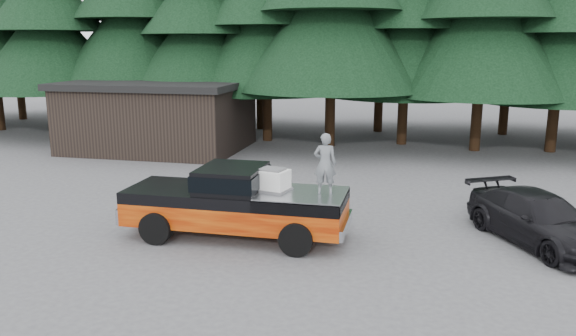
% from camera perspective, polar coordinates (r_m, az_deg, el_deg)
% --- Properties ---
extents(ground, '(120.00, 120.00, 0.00)m').
position_cam_1_polar(ground, '(14.36, -0.82, -8.15)').
color(ground, '#454547').
rests_on(ground, ground).
extents(pickup_truck, '(6.00, 2.04, 1.33)m').
position_cam_1_polar(pickup_truck, '(15.02, -5.30, -4.57)').
color(pickup_truck, '#C4580E').
rests_on(pickup_truck, ground).
extents(truck_cab, '(1.66, 1.90, 0.59)m').
position_cam_1_polar(truck_cab, '(14.80, -5.75, -0.98)').
color(truck_cab, black).
rests_on(truck_cab, pickup_truck).
extents(air_compressor, '(0.90, 0.80, 0.53)m').
position_cam_1_polar(air_compressor, '(14.53, -1.57, -1.31)').
color(air_compressor, silver).
rests_on(air_compressor, pickup_truck).
extents(man_on_bed, '(0.62, 0.45, 1.56)m').
position_cam_1_polar(man_on_bed, '(14.18, 3.78, 0.46)').
color(man_on_bed, slate).
rests_on(man_on_bed, pickup_truck).
extents(parked_car, '(3.78, 4.82, 1.30)m').
position_cam_1_polar(parked_car, '(15.88, 24.13, -4.75)').
color(parked_car, black).
rests_on(parked_car, ground).
extents(utility_building, '(8.40, 6.40, 3.30)m').
position_cam_1_polar(utility_building, '(28.07, -12.96, 5.28)').
color(utility_building, black).
rests_on(utility_building, ground).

